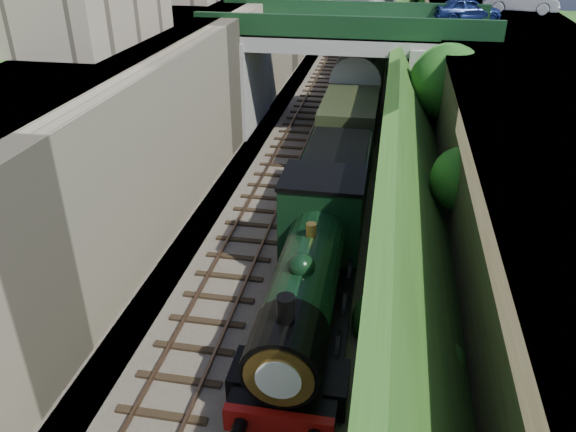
{
  "coord_description": "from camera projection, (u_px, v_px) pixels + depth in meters",
  "views": [
    {
      "loc": [
        3.16,
        -8.98,
        11.75
      ],
      "look_at": [
        0.0,
        8.14,
        2.43
      ],
      "focal_mm": 35.0,
      "sensor_mm": 36.0,
      "label": 1
    }
  ],
  "objects": [
    {
      "name": "coach_front",
      "position": [
        357.0,
        94.0,
        34.57
      ],
      "size": [
        2.9,
        18.0,
        3.7
      ],
      "color": "black",
      "rests_on": "trackbed"
    },
    {
      "name": "tree",
      "position": [
        449.0,
        84.0,
        26.84
      ],
      "size": [
        3.6,
        3.8,
        6.6
      ],
      "color": "black",
      "rests_on": "ground"
    },
    {
      "name": "track_right",
      "position": [
        348.0,
        153.0,
        30.87
      ],
      "size": [
        2.5,
        90.0,
        0.2
      ],
      "color": "black",
      "rests_on": "trackbed"
    },
    {
      "name": "tender",
      "position": [
        335.0,
        186.0,
        23.85
      ],
      "size": [
        2.7,
        6.0,
        3.05
      ],
      "color": "black",
      "rests_on": "trackbed"
    },
    {
      "name": "retaining_wall",
      "position": [
        228.0,
        88.0,
        30.41
      ],
      "size": [
        1.0,
        90.0,
        7.0
      ],
      "primitive_type": "cube",
      "color": "#756B56",
      "rests_on": "ground"
    },
    {
      "name": "street_plateau_left",
      "position": [
        167.0,
        85.0,
        30.97
      ],
      "size": [
        6.0,
        90.0,
        7.0
      ],
      "primitive_type": "cube",
      "color": "#262628",
      "rests_on": "ground"
    },
    {
      "name": "trackbed",
      "position": [
        327.0,
        154.0,
        31.13
      ],
      "size": [
        10.0,
        90.0,
        0.2
      ],
      "primitive_type": "cube",
      "color": "#473F38",
      "rests_on": "ground"
    },
    {
      "name": "embankment_slope",
      "position": [
        423.0,
        110.0,
        29.6
      ],
      "size": [
        4.73,
        90.0,
        6.49
      ],
      "color": "#1E4714",
      "rests_on": "ground"
    },
    {
      "name": "road_bridge",
      "position": [
        353.0,
        66.0,
        32.57
      ],
      "size": [
        16.0,
        6.4,
        7.25
      ],
      "color": "gray",
      "rests_on": "ground"
    },
    {
      "name": "coach_rear",
      "position": [
        381.0,
        8.0,
        67.17
      ],
      "size": [
        2.9,
        18.0,
        3.7
      ],
      "color": "black",
      "rests_on": "trackbed"
    },
    {
      "name": "coach_middle",
      "position": [
        373.0,
        37.0,
        50.87
      ],
      "size": [
        2.9,
        18.0,
        3.7
      ],
      "color": "black",
      "rests_on": "trackbed"
    },
    {
      "name": "car_blue",
      "position": [
        467.0,
        9.0,
        32.98
      ],
      "size": [
        4.19,
        2.53,
        1.34
      ],
      "primitive_type": "imported",
      "rotation": [
        0.0,
        0.0,
        1.83
      ],
      "color": "navy",
      "rests_on": "street_plateau_right"
    },
    {
      "name": "track_left",
      "position": [
        291.0,
        149.0,
        31.38
      ],
      "size": [
        2.5,
        90.0,
        0.2
      ],
      "color": "black",
      "rests_on": "trackbed"
    },
    {
      "name": "car_silver",
      "position": [
        521.0,
        0.0,
        35.8
      ],
      "size": [
        4.68,
        1.93,
        1.51
      ],
      "primitive_type": "imported",
      "rotation": [
        0.0,
        0.0,
        1.5
      ],
      "color": "#A7A6AB",
      "rests_on": "street_plateau_right"
    },
    {
      "name": "street_plateau_right",
      "position": [
        516.0,
        111.0,
        28.19
      ],
      "size": [
        8.0,
        90.0,
        6.25
      ],
      "primitive_type": "cube",
      "color": "#262628",
      "rests_on": "ground"
    },
    {
      "name": "locomotive",
      "position": [
        309.0,
        277.0,
        17.34
      ],
      "size": [
        3.1,
        10.22,
        3.83
      ],
      "color": "black",
      "rests_on": "trackbed"
    }
  ]
}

